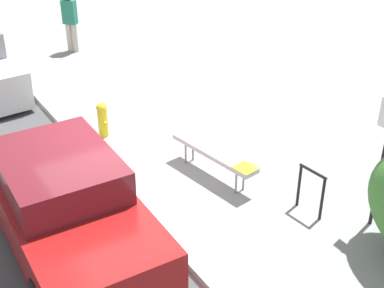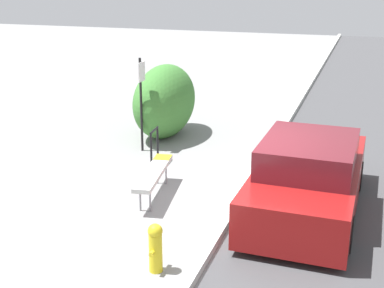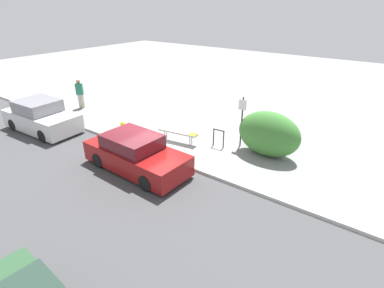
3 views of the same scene
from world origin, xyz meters
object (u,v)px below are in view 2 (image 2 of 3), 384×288
object	(u,v)px
sign_post	(141,96)
fire_hydrant	(155,246)
bike_rack	(154,143)
bench	(154,173)
parked_car_near	(308,178)

from	to	relation	value
sign_post	fire_hydrant	world-z (taller)	sign_post
bike_rack	sign_post	xyz separation A→B (m)	(0.77, 0.63, 0.88)
bike_rack	fire_hydrant	bearing A→B (deg)	-157.56
bike_rack	sign_post	distance (m)	1.33
bike_rack	fire_hydrant	world-z (taller)	bike_rack
bench	bike_rack	bearing A→B (deg)	13.28
bike_rack	sign_post	size ratio (longest dim) A/B	0.36
fire_hydrant	sign_post	bearing A→B (deg)	25.41
bench	parked_car_near	size ratio (longest dim) A/B	0.45
bike_rack	fire_hydrant	size ratio (longest dim) A/B	1.08
parked_car_near	fire_hydrant	bearing A→B (deg)	148.10
bike_rack	sign_post	bearing A→B (deg)	39.47
bench	parked_car_near	distance (m)	2.95
fire_hydrant	parked_car_near	world-z (taller)	parked_car_near
sign_post	fire_hydrant	xyz separation A→B (m)	(-5.09, -2.42, -0.98)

